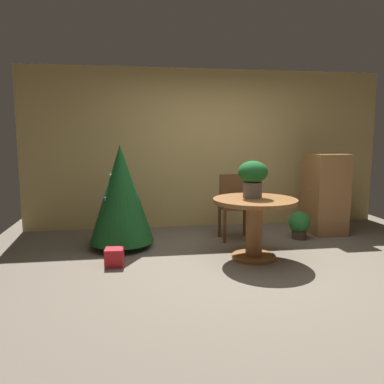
{
  "coord_description": "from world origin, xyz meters",
  "views": [
    {
      "loc": [
        -1.24,
        -4.16,
        1.51
      ],
      "look_at": [
        -0.58,
        0.1,
        0.89
      ],
      "focal_mm": 35.92,
      "sensor_mm": 36.0,
      "label": 1
    }
  ],
  "objects_px": {
    "wooden_chair_far": "(234,202)",
    "wooden_cabinet": "(325,193)",
    "flower_vase": "(253,176)",
    "round_dining_table": "(255,217)",
    "holiday_tree": "(121,194)",
    "potted_plant": "(299,224)",
    "gift_box_red": "(114,257)"
  },
  "relations": [
    {
      "from": "holiday_tree",
      "to": "potted_plant",
      "type": "distance_m",
      "value": 2.64
    },
    {
      "from": "flower_vase",
      "to": "wooden_chair_far",
      "type": "xyz_separation_m",
      "value": [
        0.01,
        0.89,
        -0.48
      ]
    },
    {
      "from": "gift_box_red",
      "to": "potted_plant",
      "type": "xyz_separation_m",
      "value": [
        2.67,
        0.82,
        0.12
      ]
    },
    {
      "from": "wooden_chair_far",
      "to": "wooden_cabinet",
      "type": "distance_m",
      "value": 1.51
    },
    {
      "from": "round_dining_table",
      "to": "potted_plant",
      "type": "bearing_deg",
      "value": 39.62
    },
    {
      "from": "gift_box_red",
      "to": "potted_plant",
      "type": "distance_m",
      "value": 2.79
    },
    {
      "from": "wooden_chair_far",
      "to": "wooden_cabinet",
      "type": "height_order",
      "value": "wooden_cabinet"
    },
    {
      "from": "flower_vase",
      "to": "holiday_tree",
      "type": "height_order",
      "value": "holiday_tree"
    },
    {
      "from": "flower_vase",
      "to": "wooden_cabinet",
      "type": "height_order",
      "value": "wooden_cabinet"
    },
    {
      "from": "holiday_tree",
      "to": "potted_plant",
      "type": "xyz_separation_m",
      "value": [
        2.59,
        0.06,
        -0.52
      ]
    },
    {
      "from": "holiday_tree",
      "to": "gift_box_red",
      "type": "height_order",
      "value": "holiday_tree"
    },
    {
      "from": "round_dining_table",
      "to": "flower_vase",
      "type": "bearing_deg",
      "value": 98.06
    },
    {
      "from": "wooden_cabinet",
      "to": "potted_plant",
      "type": "height_order",
      "value": "wooden_cabinet"
    },
    {
      "from": "wooden_chair_far",
      "to": "potted_plant",
      "type": "relative_size",
      "value": 2.33
    },
    {
      "from": "gift_box_red",
      "to": "wooden_cabinet",
      "type": "xyz_separation_m",
      "value": [
        3.21,
        1.13,
        0.52
      ]
    },
    {
      "from": "wooden_chair_far",
      "to": "potted_plant",
      "type": "xyz_separation_m",
      "value": [
        0.95,
        -0.18,
        -0.32
      ]
    },
    {
      "from": "round_dining_table",
      "to": "holiday_tree",
      "type": "distance_m",
      "value": 1.81
    },
    {
      "from": "flower_vase",
      "to": "holiday_tree",
      "type": "xyz_separation_m",
      "value": [
        -1.63,
        0.65,
        -0.28
      ]
    },
    {
      "from": "wooden_chair_far",
      "to": "wooden_cabinet",
      "type": "xyz_separation_m",
      "value": [
        1.5,
        0.13,
        0.08
      ]
    },
    {
      "from": "round_dining_table",
      "to": "potted_plant",
      "type": "xyz_separation_m",
      "value": [
        0.95,
        0.79,
        -0.31
      ]
    },
    {
      "from": "flower_vase",
      "to": "wooden_chair_far",
      "type": "relative_size",
      "value": 0.48
    },
    {
      "from": "gift_box_red",
      "to": "potted_plant",
      "type": "relative_size",
      "value": 0.55
    },
    {
      "from": "round_dining_table",
      "to": "holiday_tree",
      "type": "bearing_deg",
      "value": 155.93
    },
    {
      "from": "gift_box_red",
      "to": "wooden_cabinet",
      "type": "bearing_deg",
      "value": 19.44
    },
    {
      "from": "flower_vase",
      "to": "wooden_chair_far",
      "type": "height_order",
      "value": "flower_vase"
    },
    {
      "from": "round_dining_table",
      "to": "flower_vase",
      "type": "relative_size",
      "value": 2.24
    },
    {
      "from": "wooden_chair_far",
      "to": "gift_box_red",
      "type": "xyz_separation_m",
      "value": [
        -1.71,
        -1.01,
        -0.44
      ]
    },
    {
      "from": "round_dining_table",
      "to": "holiday_tree",
      "type": "relative_size",
      "value": 0.73
    },
    {
      "from": "round_dining_table",
      "to": "flower_vase",
      "type": "xyz_separation_m",
      "value": [
        -0.01,
        0.08,
        0.5
      ]
    },
    {
      "from": "gift_box_red",
      "to": "wooden_cabinet",
      "type": "height_order",
      "value": "wooden_cabinet"
    },
    {
      "from": "round_dining_table",
      "to": "wooden_cabinet",
      "type": "distance_m",
      "value": 1.86
    },
    {
      "from": "round_dining_table",
      "to": "potted_plant",
      "type": "height_order",
      "value": "round_dining_table"
    }
  ]
}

